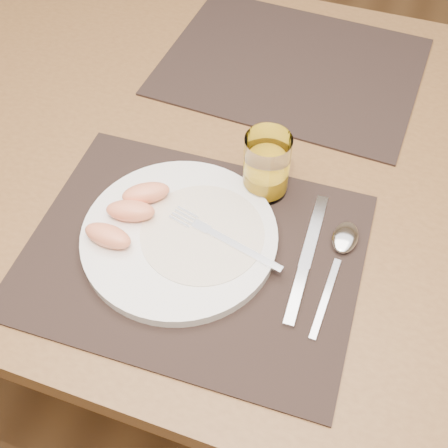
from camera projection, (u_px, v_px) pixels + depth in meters
ground at (236, 348)px, 1.49m from camera, size 5.00×5.00×0.00m
table at (243, 181)px, 0.96m from camera, size 1.40×0.90×0.75m
placemat_near at (193, 253)px, 0.77m from camera, size 0.46×0.36×0.00m
placemat_far at (291, 66)px, 1.01m from camera, size 0.47×0.37×0.00m
plate at (180, 236)px, 0.77m from camera, size 0.27×0.27×0.02m
plate_dressing at (202, 233)px, 0.76m from camera, size 0.17×0.17×0.00m
fork at (216, 235)px, 0.76m from camera, size 0.17×0.06×0.00m
knife at (304, 267)px, 0.75m from camera, size 0.02×0.22×0.01m
spoon at (342, 246)px, 0.76m from camera, size 0.04×0.19×0.01m
juice_glass at (266, 168)px, 0.80m from camera, size 0.07×0.07×0.10m
grapefruit_wedges at (128, 213)px, 0.77m from camera, size 0.09×0.14×0.03m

